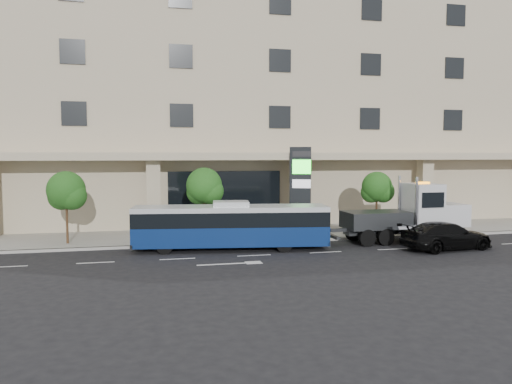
% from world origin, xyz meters
% --- Properties ---
extents(ground, '(120.00, 120.00, 0.00)m').
position_xyz_m(ground, '(0.00, 0.00, 0.00)').
color(ground, black).
rests_on(ground, ground).
extents(sidewalk, '(120.00, 6.00, 0.15)m').
position_xyz_m(sidewalk, '(0.00, 5.00, 0.07)').
color(sidewalk, gray).
rests_on(sidewalk, ground).
extents(curb, '(120.00, 0.30, 0.15)m').
position_xyz_m(curb, '(0.00, 2.00, 0.07)').
color(curb, gray).
rests_on(curb, ground).
extents(convention_center, '(60.00, 17.60, 20.00)m').
position_xyz_m(convention_center, '(-0.00, 15.42, 9.97)').
color(convention_center, tan).
rests_on(convention_center, ground).
extents(tree_left, '(2.27, 2.20, 4.22)m').
position_xyz_m(tree_left, '(-9.97, 3.59, 3.11)').
color(tree_left, '#422B19').
rests_on(tree_left, sidewalk).
extents(tree_mid, '(2.28, 2.20, 4.38)m').
position_xyz_m(tree_mid, '(-1.97, 3.59, 3.26)').
color(tree_mid, '#422B19').
rests_on(tree_mid, sidewalk).
extents(tree_right, '(2.10, 2.00, 4.04)m').
position_xyz_m(tree_right, '(9.53, 3.59, 3.04)').
color(tree_right, '#422B19').
rests_on(tree_right, sidewalk).
extents(city_bus, '(10.98, 3.73, 2.73)m').
position_xyz_m(city_bus, '(-0.91, 0.34, 1.39)').
color(city_bus, black).
rests_on(city_bus, ground).
extents(tow_truck, '(8.77, 2.29, 4.00)m').
position_xyz_m(tow_truck, '(10.28, 0.61, 1.64)').
color(tow_truck, '#2D3033').
rests_on(tow_truck, ground).
extents(black_sedan, '(5.60, 2.87, 1.56)m').
position_xyz_m(black_sedan, '(10.89, -2.23, 0.78)').
color(black_sedan, black).
rests_on(black_sedan, ground).
extents(signage_pylon, '(1.49, 1.02, 5.68)m').
position_xyz_m(signage_pylon, '(4.69, 5.21, 3.04)').
color(signage_pylon, black).
rests_on(signage_pylon, sidewalk).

